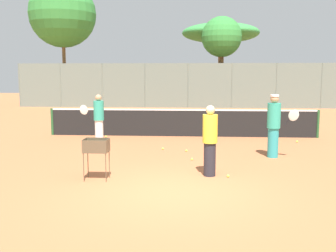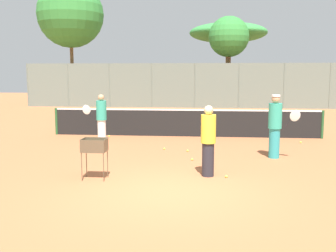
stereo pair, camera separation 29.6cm
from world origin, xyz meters
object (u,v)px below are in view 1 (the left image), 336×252
(player_white_outfit, at_px, (274,125))
(player_yellow_shirt, at_px, (210,140))
(tennis_net, at_px, (182,122))
(player_red_cap, at_px, (99,118))
(ball_cart, at_px, (96,149))

(player_white_outfit, distance_m, player_yellow_shirt, 2.94)
(tennis_net, relative_size, player_red_cap, 6.09)
(ball_cart, bearing_deg, player_white_outfit, 31.20)
(player_white_outfit, relative_size, ball_cart, 1.92)
(player_red_cap, xyz_separation_m, player_yellow_shirt, (3.73, -4.19, -0.01))
(ball_cart, bearing_deg, player_red_cap, 103.04)
(tennis_net, bearing_deg, player_red_cap, -149.24)
(tennis_net, height_order, player_white_outfit, player_white_outfit)
(player_yellow_shirt, bearing_deg, player_white_outfit, -27.34)
(player_white_outfit, distance_m, player_red_cap, 5.99)
(player_white_outfit, bearing_deg, ball_cart, -123.87)
(player_yellow_shirt, bearing_deg, tennis_net, 21.92)
(tennis_net, distance_m, player_yellow_shirt, 5.97)
(tennis_net, xyz_separation_m, player_red_cap, (-2.87, -1.71, 0.33))
(tennis_net, xyz_separation_m, ball_cart, (-1.77, -6.44, 0.17))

